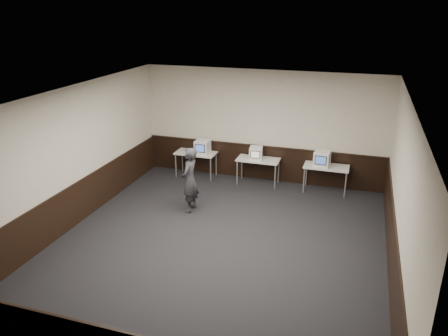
# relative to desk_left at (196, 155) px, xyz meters

# --- Properties ---
(floor) EXTENTS (8.00, 8.00, 0.00)m
(floor) POSITION_rel_desk_left_xyz_m (1.90, -3.60, -0.68)
(floor) COLOR black
(floor) RESTS_ON ground
(ceiling) EXTENTS (8.00, 8.00, 0.00)m
(ceiling) POSITION_rel_desk_left_xyz_m (1.90, -3.60, 2.52)
(ceiling) COLOR white
(ceiling) RESTS_ON back_wall
(back_wall) EXTENTS (7.00, 0.00, 7.00)m
(back_wall) POSITION_rel_desk_left_xyz_m (1.90, 0.40, 0.92)
(back_wall) COLOR beige
(back_wall) RESTS_ON ground
(front_wall) EXTENTS (7.00, 0.00, 7.00)m
(front_wall) POSITION_rel_desk_left_xyz_m (1.90, -7.60, 0.92)
(front_wall) COLOR beige
(front_wall) RESTS_ON ground
(left_wall) EXTENTS (0.00, 8.00, 8.00)m
(left_wall) POSITION_rel_desk_left_xyz_m (-1.60, -3.60, 0.92)
(left_wall) COLOR beige
(left_wall) RESTS_ON ground
(right_wall) EXTENTS (0.00, 8.00, 8.00)m
(right_wall) POSITION_rel_desk_left_xyz_m (5.40, -3.60, 0.92)
(right_wall) COLOR beige
(right_wall) RESTS_ON ground
(wainscot_back) EXTENTS (6.98, 0.04, 1.00)m
(wainscot_back) POSITION_rel_desk_left_xyz_m (1.90, 0.38, -0.18)
(wainscot_back) COLOR black
(wainscot_back) RESTS_ON back_wall
(wainscot_left) EXTENTS (0.04, 7.98, 1.00)m
(wainscot_left) POSITION_rel_desk_left_xyz_m (-1.58, -3.60, -0.18)
(wainscot_left) COLOR black
(wainscot_left) RESTS_ON left_wall
(wainscot_right) EXTENTS (0.04, 7.98, 1.00)m
(wainscot_right) POSITION_rel_desk_left_xyz_m (5.38, -3.60, -0.18)
(wainscot_right) COLOR black
(wainscot_right) RESTS_ON right_wall
(wainscot_rail) EXTENTS (6.98, 0.06, 0.04)m
(wainscot_rail) POSITION_rel_desk_left_xyz_m (1.90, 0.36, 0.34)
(wainscot_rail) COLOR black
(wainscot_rail) RESTS_ON wainscot_back
(desk_left) EXTENTS (1.20, 0.60, 0.75)m
(desk_left) POSITION_rel_desk_left_xyz_m (0.00, 0.00, 0.00)
(desk_left) COLOR silver
(desk_left) RESTS_ON ground
(desk_center) EXTENTS (1.20, 0.60, 0.75)m
(desk_center) POSITION_rel_desk_left_xyz_m (1.90, 0.00, 0.00)
(desk_center) COLOR silver
(desk_center) RESTS_ON ground
(desk_right) EXTENTS (1.20, 0.60, 0.75)m
(desk_right) POSITION_rel_desk_left_xyz_m (3.80, 0.00, 0.00)
(desk_right) COLOR silver
(desk_right) RESTS_ON ground
(emac_left) EXTENTS (0.41, 0.44, 0.40)m
(emac_left) POSITION_rel_desk_left_xyz_m (0.23, -0.03, 0.27)
(emac_left) COLOR white
(emac_left) RESTS_ON desk_left
(emac_center) EXTENTS (0.40, 0.42, 0.35)m
(emac_center) POSITION_rel_desk_left_xyz_m (1.83, -0.04, 0.25)
(emac_center) COLOR white
(emac_center) RESTS_ON desk_center
(emac_right) EXTENTS (0.45, 0.48, 0.41)m
(emac_right) POSITION_rel_desk_left_xyz_m (3.67, -0.03, 0.28)
(emac_right) COLOR white
(emac_right) RESTS_ON desk_right
(person) EXTENTS (0.40, 0.60, 1.65)m
(person) POSITION_rel_desk_left_xyz_m (0.71, -2.22, 0.15)
(person) COLOR #28292E
(person) RESTS_ON ground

